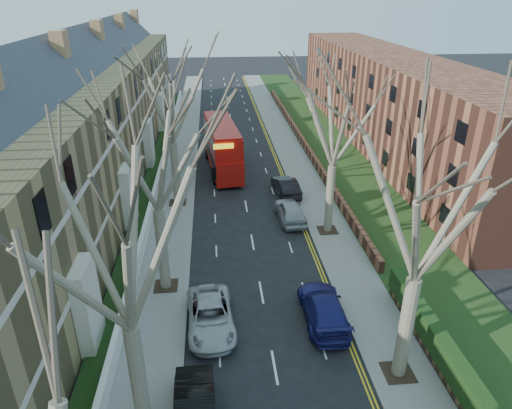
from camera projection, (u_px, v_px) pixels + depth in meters
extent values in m
cube|color=slate|center=(181.00, 159.00, 48.28)|extent=(3.00, 102.00, 0.12)
cube|color=slate|center=(293.00, 156.00, 49.32)|extent=(3.00, 102.00, 0.12)
cube|color=#947D4B|center=(78.00, 139.00, 38.30)|extent=(9.00, 78.00, 10.00)
cube|color=#2C2E36|center=(66.00, 65.00, 35.73)|extent=(4.67, 78.00, 4.67)
cube|color=silver|center=(134.00, 154.00, 39.32)|extent=(0.12, 78.00, 0.35)
cube|color=silver|center=(130.00, 114.00, 37.83)|extent=(0.12, 78.00, 0.35)
cube|color=brown|center=(388.00, 100.00, 51.79)|extent=(8.00, 54.00, 10.00)
cube|color=brown|center=(302.00, 140.00, 52.84)|extent=(0.35, 54.00, 0.90)
cube|color=white|center=(157.00, 184.00, 40.70)|extent=(0.30, 78.00, 1.00)
cube|color=#1B3513|center=(334.00, 154.00, 49.67)|extent=(6.00, 102.00, 0.06)
cylinder|color=#6D644E|center=(139.00, 382.00, 17.47)|extent=(0.64, 0.64, 5.25)
cylinder|color=#6D644E|center=(162.00, 250.00, 26.50)|extent=(0.64, 0.64, 5.07)
cube|color=#2D2116|center=(166.00, 286.00, 27.58)|extent=(1.40, 1.40, 0.05)
cylinder|color=#6D644E|center=(175.00, 174.00, 37.26)|extent=(0.60, 0.60, 5.25)
cube|color=#2D2116|center=(178.00, 202.00, 38.38)|extent=(1.40, 1.40, 0.05)
cylinder|color=#6D644E|center=(406.00, 328.00, 20.25)|extent=(0.64, 0.64, 5.25)
cube|color=#2D2116|center=(398.00, 372.00, 21.36)|extent=(1.40, 1.40, 0.05)
cylinder|color=#6D644E|center=(330.00, 199.00, 32.88)|extent=(0.60, 0.60, 5.07)
cube|color=#2D2116|center=(327.00, 230.00, 33.96)|extent=(1.40, 1.40, 0.05)
cube|color=#AA110C|center=(223.00, 156.00, 45.14)|extent=(3.59, 11.24, 2.21)
cube|color=#AA110C|center=(222.00, 135.00, 44.24)|extent=(3.53, 10.69, 2.01)
cube|color=black|center=(222.00, 151.00, 44.95)|extent=(3.52, 10.36, 0.90)
cube|color=black|center=(222.00, 134.00, 44.20)|extent=(3.50, 10.15, 0.90)
imported|color=#AEAEB3|center=(211.00, 316.00, 24.12)|extent=(2.74, 5.37, 1.45)
imported|color=navy|center=(324.00, 308.00, 24.64)|extent=(2.23, 5.36, 1.55)
imported|color=#9C9DA5|center=(290.00, 211.00, 35.40)|extent=(2.14, 4.81, 1.61)
imported|color=black|center=(286.00, 186.00, 39.91)|extent=(2.15, 4.81, 1.53)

